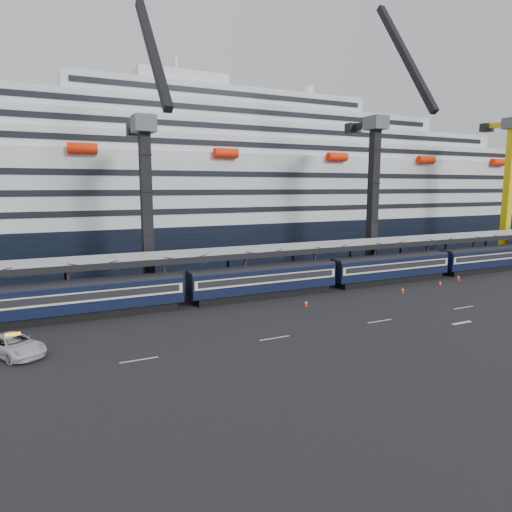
% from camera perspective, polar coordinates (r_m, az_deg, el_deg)
% --- Properties ---
extents(ground, '(260.00, 260.00, 0.00)m').
position_cam_1_polar(ground, '(52.23, 13.99, -6.49)').
color(ground, black).
rests_on(ground, ground).
extents(lane_markings, '(111.00, 4.27, 0.02)m').
position_cam_1_polar(lane_markings, '(54.29, 24.25, -6.42)').
color(lane_markings, beige).
rests_on(lane_markings, ground).
extents(train, '(133.05, 3.00, 4.05)m').
position_cam_1_polar(train, '(57.15, 4.04, -2.68)').
color(train, black).
rests_on(train, ground).
extents(canopy, '(130.00, 6.25, 5.53)m').
position_cam_1_polar(canopy, '(62.38, 5.96, 1.09)').
color(canopy, gray).
rests_on(canopy, ground).
extents(cruise_ship, '(214.09, 28.84, 34.00)m').
position_cam_1_polar(cruise_ship, '(90.26, -5.36, 7.95)').
color(cruise_ship, black).
rests_on(cruise_ship, ground).
extents(crane_dark_near, '(4.50, 17.75, 35.08)m').
position_cam_1_polar(crane_dark_near, '(58.59, -13.46, 6.97)').
color(crane_dark_near, '#4B4D52').
rests_on(crane_dark_near, ground).
extents(crane_dark_mid, '(4.50, 18.24, 39.64)m').
position_cam_1_polar(crane_dark_mid, '(73.58, 14.68, 8.34)').
color(crane_dark_mid, '#4B4D52').
rests_on(crane_dark_mid, ground).
extents(crane_yellow_near, '(4.50, 20.12, 40.16)m').
position_cam_1_polar(crane_yellow_near, '(98.68, 29.29, 8.05)').
color(crane_yellow_near, '#4B4D52').
rests_on(crane_yellow_near, ground).
extents(pickup_truck, '(5.51, 6.69, 1.70)m').
position_cam_1_polar(pickup_truck, '(41.98, -28.02, -9.82)').
color(pickup_truck, silver).
rests_on(pickup_truck, ground).
extents(traffic_cone_c, '(0.38, 0.38, 0.76)m').
position_cam_1_polar(traffic_cone_c, '(52.29, 6.27, -5.84)').
color(traffic_cone_c, '#FF2908').
rests_on(traffic_cone_c, ground).
extents(traffic_cone_d, '(0.39, 0.39, 0.77)m').
position_cam_1_polar(traffic_cone_d, '(61.29, 17.84, -4.04)').
color(traffic_cone_d, '#FF2908').
rests_on(traffic_cone_d, ground).
extents(traffic_cone_e, '(0.38, 0.38, 0.75)m').
position_cam_1_polar(traffic_cone_e, '(67.47, 22.01, -3.12)').
color(traffic_cone_e, '#FF2908').
rests_on(traffic_cone_e, ground).
extents(traffic_cone_f, '(0.43, 0.43, 0.86)m').
position_cam_1_polar(traffic_cone_f, '(72.20, 23.98, -2.46)').
color(traffic_cone_f, '#FF2908').
rests_on(traffic_cone_f, ground).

